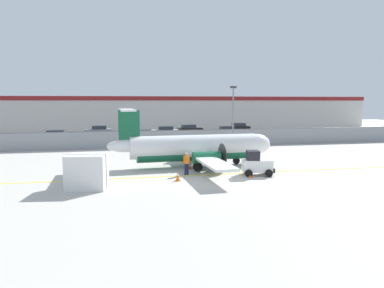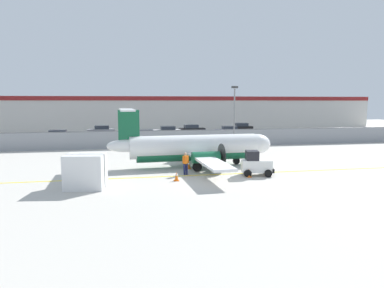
{
  "view_description": "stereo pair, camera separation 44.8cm",
  "coord_description": "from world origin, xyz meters",
  "px_view_note": "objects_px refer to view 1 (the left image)",
  "views": [
    {
      "loc": [
        -6.44,
        -22.68,
        5.55
      ],
      "look_at": [
        -0.51,
        6.62,
        1.8
      ],
      "focal_mm": 32.0,
      "sensor_mm": 36.0,
      "label": 1
    },
    {
      "loc": [
        -6.0,
        -22.77,
        5.55
      ],
      "look_at": [
        -0.51,
        6.62,
        1.8
      ],
      "focal_mm": 32.0,
      "sensor_mm": 36.0,
      "label": 2
    }
  ],
  "objects_px": {
    "parked_car_0": "(55,136)",
    "parked_car_6": "(238,127)",
    "parked_car_5": "(226,131)",
    "traffic_cone_far_left": "(249,160)",
    "parked_car_2": "(142,136)",
    "commuter_airplane": "(197,148)",
    "cargo_container": "(87,171)",
    "traffic_cone_far_right": "(250,173)",
    "parked_car_3": "(165,131)",
    "traffic_cone_near_left": "(178,176)",
    "baggage_tug": "(257,164)",
    "apron_light_pole": "(233,112)",
    "parked_car_1": "(99,131)",
    "ground_crew_worker": "(187,162)",
    "parked_car_4": "(189,129)",
    "traffic_cone_near_right": "(189,165)"
  },
  "relations": [
    {
      "from": "apron_light_pole",
      "to": "parked_car_0",
      "type": "bearing_deg",
      "value": 153.79
    },
    {
      "from": "traffic_cone_near_left",
      "to": "apron_light_pole",
      "type": "height_order",
      "value": "apron_light_pole"
    },
    {
      "from": "apron_light_pole",
      "to": "traffic_cone_far_right",
      "type": "bearing_deg",
      "value": -103.27
    },
    {
      "from": "traffic_cone_far_right",
      "to": "parked_car_0",
      "type": "height_order",
      "value": "parked_car_0"
    },
    {
      "from": "traffic_cone_far_left",
      "to": "parked_car_2",
      "type": "bearing_deg",
      "value": 115.62
    },
    {
      "from": "traffic_cone_near_left",
      "to": "baggage_tug",
      "type": "bearing_deg",
      "value": 5.98
    },
    {
      "from": "commuter_airplane",
      "to": "parked_car_0",
      "type": "height_order",
      "value": "commuter_airplane"
    },
    {
      "from": "parked_car_5",
      "to": "parked_car_4",
      "type": "bearing_deg",
      "value": -36.56
    },
    {
      "from": "ground_crew_worker",
      "to": "commuter_airplane",
      "type": "bearing_deg",
      "value": 132.72
    },
    {
      "from": "parked_car_3",
      "to": "baggage_tug",
      "type": "bearing_deg",
      "value": 96.12
    },
    {
      "from": "cargo_container",
      "to": "parked_car_6",
      "type": "bearing_deg",
      "value": 65.9
    },
    {
      "from": "baggage_tug",
      "to": "parked_car_3",
      "type": "height_order",
      "value": "baggage_tug"
    },
    {
      "from": "traffic_cone_far_left",
      "to": "parked_car_5",
      "type": "bearing_deg",
      "value": 78.02
    },
    {
      "from": "baggage_tug",
      "to": "apron_light_pole",
      "type": "bearing_deg",
      "value": 89.37
    },
    {
      "from": "parked_car_3",
      "to": "parked_car_4",
      "type": "distance_m",
      "value": 5.26
    },
    {
      "from": "commuter_airplane",
      "to": "traffic_cone_far_left",
      "type": "xyz_separation_m",
      "value": [
        4.94,
        0.46,
        -1.29
      ]
    },
    {
      "from": "commuter_airplane",
      "to": "cargo_container",
      "type": "bearing_deg",
      "value": -147.66
    },
    {
      "from": "parked_car_5",
      "to": "parked_car_0",
      "type": "bearing_deg",
      "value": 10.18
    },
    {
      "from": "parked_car_3",
      "to": "parked_car_1",
      "type": "bearing_deg",
      "value": -18.2
    },
    {
      "from": "traffic_cone_far_left",
      "to": "parked_car_1",
      "type": "relative_size",
      "value": 0.15
    },
    {
      "from": "parked_car_0",
      "to": "apron_light_pole",
      "type": "height_order",
      "value": "apron_light_pole"
    },
    {
      "from": "cargo_container",
      "to": "parked_car_2",
      "type": "relative_size",
      "value": 0.61
    },
    {
      "from": "parked_car_1",
      "to": "parked_car_2",
      "type": "xyz_separation_m",
      "value": [
        6.3,
        -9.23,
        0.0
      ]
    },
    {
      "from": "ground_crew_worker",
      "to": "traffic_cone_near_right",
      "type": "relative_size",
      "value": 2.66
    },
    {
      "from": "parked_car_2",
      "to": "traffic_cone_far_left",
      "type": "bearing_deg",
      "value": 108.31
    },
    {
      "from": "traffic_cone_near_left",
      "to": "parked_car_6",
      "type": "distance_m",
      "value": 38.7
    },
    {
      "from": "traffic_cone_near_right",
      "to": "parked_car_2",
      "type": "height_order",
      "value": "parked_car_2"
    },
    {
      "from": "parked_car_0",
      "to": "parked_car_2",
      "type": "height_order",
      "value": "same"
    },
    {
      "from": "ground_crew_worker",
      "to": "parked_car_3",
      "type": "xyz_separation_m",
      "value": [
        1.72,
        27.76,
        -0.06
      ]
    },
    {
      "from": "traffic_cone_far_right",
      "to": "parked_car_1",
      "type": "distance_m",
      "value": 35.16
    },
    {
      "from": "parked_car_1",
      "to": "parked_car_6",
      "type": "distance_m",
      "value": 24.1
    },
    {
      "from": "traffic_cone_near_left",
      "to": "parked_car_6",
      "type": "height_order",
      "value": "parked_car_6"
    },
    {
      "from": "baggage_tug",
      "to": "traffic_cone_near_left",
      "type": "height_order",
      "value": "baggage_tug"
    },
    {
      "from": "traffic_cone_far_right",
      "to": "parked_car_3",
      "type": "xyz_separation_m",
      "value": [
        -2.72,
        29.46,
        0.58
      ]
    },
    {
      "from": "baggage_tug",
      "to": "parked_car_6",
      "type": "bearing_deg",
      "value": 83.55
    },
    {
      "from": "traffic_cone_far_left",
      "to": "parked_car_2",
      "type": "relative_size",
      "value": 0.15
    },
    {
      "from": "parked_car_6",
      "to": "cargo_container",
      "type": "bearing_deg",
      "value": 61.02
    },
    {
      "from": "parked_car_0",
      "to": "parked_car_6",
      "type": "bearing_deg",
      "value": -166.69
    },
    {
      "from": "cargo_container",
      "to": "traffic_cone_near_left",
      "type": "distance_m",
      "value": 6.12
    },
    {
      "from": "traffic_cone_near_right",
      "to": "ground_crew_worker",
      "type": "bearing_deg",
      "value": -105.96
    },
    {
      "from": "parked_car_0",
      "to": "parked_car_3",
      "type": "xyz_separation_m",
      "value": [
        15.45,
        4.24,
        0.0
      ]
    },
    {
      "from": "commuter_airplane",
      "to": "traffic_cone_far_right",
      "type": "bearing_deg",
      "value": -62.52
    },
    {
      "from": "parked_car_4",
      "to": "parked_car_6",
      "type": "relative_size",
      "value": 1.0
    },
    {
      "from": "traffic_cone_near_left",
      "to": "apron_light_pole",
      "type": "distance_m",
      "value": 17.67
    },
    {
      "from": "parked_car_4",
      "to": "apron_light_pole",
      "type": "xyz_separation_m",
      "value": [
        1.71,
        -17.68,
        3.41
      ]
    },
    {
      "from": "traffic_cone_far_left",
      "to": "parked_car_4",
      "type": "xyz_separation_m",
      "value": [
        -0.3,
        26.86,
        0.58
      ]
    },
    {
      "from": "baggage_tug",
      "to": "parked_car_5",
      "type": "height_order",
      "value": "baggage_tug"
    },
    {
      "from": "parked_car_0",
      "to": "parked_car_5",
      "type": "relative_size",
      "value": 1.0
    },
    {
      "from": "ground_crew_worker",
      "to": "apron_light_pole",
      "type": "height_order",
      "value": "apron_light_pole"
    },
    {
      "from": "traffic_cone_far_left",
      "to": "parked_car_6",
      "type": "xyz_separation_m",
      "value": [
        9.05,
        29.42,
        0.58
      ]
    }
  ]
}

